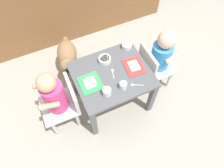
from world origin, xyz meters
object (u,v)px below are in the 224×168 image
dog (67,56)px  dining_table (112,79)px  food_tray_left (90,83)px  water_cup_right (123,86)px  food_tray_right (134,66)px  spoon_by_left_tray (136,85)px  water_cup_left (107,92)px  veggie_bowl_far (105,59)px  cereal_bowl_left_side (127,46)px  seated_child_left (56,97)px  spoon_by_right_tray (113,73)px  seated_child_right (160,55)px

dog → dining_table: bearing=-64.9°
food_tray_left → water_cup_right: water_cup_right is taller
food_tray_right → dog: bearing=129.2°
food_tray_left → spoon_by_left_tray: food_tray_left is taller
dining_table → water_cup_right: (0.02, -0.15, 0.10)m
food_tray_left → water_cup_left: (0.08, -0.14, 0.02)m
veggie_bowl_far → cereal_bowl_left_side: cereal_bowl_left_side is taller
seated_child_left → food_tray_left: size_ratio=3.85×
water_cup_left → veggie_bowl_far: (0.12, 0.29, -0.01)m
spoon_by_left_tray → seated_child_left: bearing=163.7°
dog → spoon_by_right_tray: bearing=-63.9°
spoon_by_right_tray → cereal_bowl_left_side: bearing=41.4°
veggie_bowl_far → spoon_by_right_tray: veggie_bowl_far is taller
water_cup_right → cereal_bowl_left_side: (0.21, 0.35, -0.00)m
water_cup_right → spoon_by_left_tray: bearing=-12.2°
water_cup_left → water_cup_right: size_ratio=1.10×
water_cup_right → cereal_bowl_left_side: water_cup_right is taller
food_tray_left → veggie_bowl_far: size_ratio=1.79×
dining_table → dog: 0.58m
dining_table → food_tray_left: bearing=-176.1°
food_tray_left → food_tray_right: 0.38m
seated_child_left → seated_child_right: bearing=1.0°
dining_table → water_cup_left: size_ratio=9.32×
spoon_by_left_tray → water_cup_right: bearing=167.8°
food_tray_right → water_cup_left: bearing=-155.3°
cereal_bowl_left_side → spoon_by_left_tray: cereal_bowl_left_side is taller
seated_child_right → dog: 0.88m
water_cup_right → spoon_by_left_tray: (0.10, -0.02, -0.02)m
seated_child_left → water_cup_left: bearing=-22.8°
food_tray_right → dining_table: bearing=176.1°
spoon_by_left_tray → spoon_by_right_tray: (-0.11, 0.18, 0.00)m
water_cup_left → veggie_bowl_far: water_cup_left is taller
spoon_by_right_tray → veggie_bowl_far: bearing=92.5°
spoon_by_right_tray → water_cup_right: bearing=-86.1°
cereal_bowl_left_side → dog: bearing=146.2°
seated_child_left → spoon_by_left_tray: bearing=-16.3°
seated_child_right → food_tray_right: bearing=-174.8°
water_cup_left → cereal_bowl_left_side: water_cup_left is taller
dining_table → food_tray_right: food_tray_right is taller
dining_table → veggie_bowl_far: 0.17m
dog → water_cup_left: (0.13, -0.66, 0.24)m
seated_child_left → seated_child_right: size_ratio=1.04×
food_tray_right → spoon_by_left_tray: 0.18m
dining_table → spoon_by_right_tray: 0.08m
water_cup_left → seated_child_left: bearing=157.2°
spoon_by_left_tray → spoon_by_right_tray: 0.20m
seated_child_left → water_cup_left: (0.35, -0.15, 0.04)m
seated_child_left → cereal_bowl_left_side: 0.72m
spoon_by_right_tray → seated_child_right: bearing=1.2°
water_cup_left → spoon_by_right_tray: 0.20m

